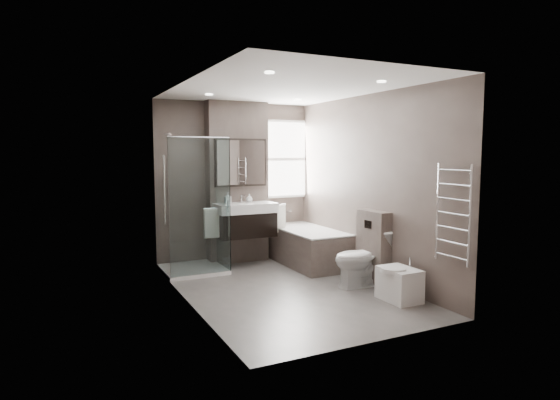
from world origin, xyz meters
TOP-DOWN VIEW (x-y plane):
  - room at (0.00, 0.00)m, footprint 2.70×3.90m
  - vanity_pier at (0.00, 1.77)m, footprint 1.00×0.25m
  - vanity at (0.00, 1.43)m, footprint 0.95×0.47m
  - mirror_cabinet at (0.00, 1.61)m, footprint 0.86×0.08m
  - towel_left at (-0.56, 1.40)m, footprint 0.24×0.06m
  - towel_right at (0.56, 1.40)m, footprint 0.24×0.06m
  - shower_enclosure at (-0.75, 1.35)m, footprint 0.90×0.90m
  - bathtub at (0.92, 1.10)m, footprint 0.75×1.60m
  - window at (0.90, 1.88)m, footprint 0.98×0.06m
  - toilet at (0.97, -0.31)m, footprint 0.77×0.47m
  - cistern_box at (1.21, -0.25)m, footprint 0.19×0.55m
  - bidet at (1.01, -1.02)m, footprint 0.43×0.50m
  - towel_radiator at (1.25, -1.60)m, footprint 0.03×0.49m
  - soap_bottle_a at (-0.30, 1.40)m, footprint 0.08×0.08m
  - soap_bottle_b at (0.11, 1.53)m, footprint 0.11×0.11m

SIDE VIEW (x-z plane):
  - bidet at x=1.01m, z-range -0.05..0.47m
  - bathtub at x=0.92m, z-range 0.03..0.60m
  - toilet at x=0.97m, z-range 0.00..0.77m
  - shower_enclosure at x=-0.75m, z-range -0.51..1.49m
  - cistern_box at x=1.21m, z-range 0.00..1.00m
  - towel_left at x=-0.56m, z-range 0.50..0.94m
  - towel_right at x=0.56m, z-range 0.50..0.94m
  - vanity at x=0.00m, z-range 0.41..1.07m
  - soap_bottle_b at x=0.11m, z-range 1.00..1.14m
  - soap_bottle_a at x=-0.30m, z-range 1.00..1.19m
  - towel_radiator at x=1.25m, z-range 0.57..1.67m
  - room at x=0.00m, z-range -0.05..2.65m
  - vanity_pier at x=0.00m, z-range 0.00..2.60m
  - mirror_cabinet at x=0.00m, z-range 1.25..2.01m
  - window at x=0.90m, z-range 1.01..2.34m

